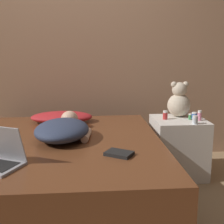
# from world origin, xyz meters

# --- Properties ---
(ground_plane) EXTENTS (12.00, 12.00, 0.00)m
(ground_plane) POSITION_xyz_m (0.00, 0.00, 0.00)
(ground_plane) COLOR #937551
(wall_back) EXTENTS (8.00, 0.06, 2.60)m
(wall_back) POSITION_xyz_m (0.00, 1.19, 1.30)
(wall_back) COLOR tan
(wall_back) RESTS_ON ground_plane
(bed) EXTENTS (1.52, 1.82, 0.55)m
(bed) POSITION_xyz_m (0.00, 0.00, 0.27)
(bed) COLOR brown
(bed) RESTS_ON ground_plane
(nightstand) EXTENTS (0.50, 0.50, 0.58)m
(nightstand) POSITION_xyz_m (1.07, 0.54, 0.29)
(nightstand) COLOR silver
(nightstand) RESTS_ON ground_plane
(pillow) EXTENTS (0.60, 0.34, 0.10)m
(pillow) POSITION_xyz_m (-0.09, 0.63, 0.60)
(pillow) COLOR red
(pillow) RESTS_ON bed
(person_lying) EXTENTS (0.49, 0.74, 0.16)m
(person_lying) POSITION_xyz_m (-0.04, 0.08, 0.62)
(person_lying) COLOR #2D3851
(person_lying) RESTS_ON bed
(teddy_bear) EXTENTS (0.23, 0.23, 0.36)m
(teddy_bear) POSITION_xyz_m (1.09, 0.65, 0.73)
(teddy_bear) COLOR beige
(teddy_bear) RESTS_ON nightstand
(bottle_green) EXTENTS (0.03, 0.03, 0.06)m
(bottle_green) POSITION_xyz_m (1.16, 0.50, 0.61)
(bottle_green) COLOR #3D8E4C
(bottle_green) RESTS_ON nightstand
(bottle_red) EXTENTS (0.05, 0.05, 0.08)m
(bottle_red) POSITION_xyz_m (0.92, 0.54, 0.62)
(bottle_red) COLOR #B72D2D
(bottle_red) RESTS_ON nightstand
(bottle_blue) EXTENTS (0.05, 0.05, 0.06)m
(bottle_blue) POSITION_xyz_m (1.22, 0.54, 0.61)
(bottle_blue) COLOR #3866B2
(bottle_blue) RESTS_ON nightstand
(bottle_pink) EXTENTS (0.04, 0.04, 0.10)m
(bottle_pink) POSITION_xyz_m (1.24, 0.46, 0.63)
(bottle_pink) COLOR pink
(bottle_pink) RESTS_ON nightstand
(bottle_clear) EXTENTS (0.05, 0.05, 0.08)m
(bottle_clear) POSITION_xyz_m (1.15, 0.33, 0.62)
(bottle_clear) COLOR silver
(bottle_clear) RESTS_ON nightstand
(book) EXTENTS (0.22, 0.20, 0.02)m
(book) POSITION_xyz_m (0.37, -0.36, 0.56)
(book) COLOR black
(book) RESTS_ON bed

